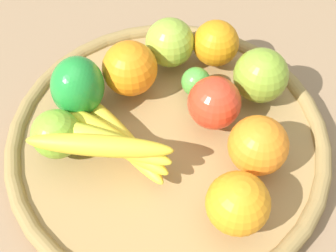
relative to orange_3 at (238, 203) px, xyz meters
The scene contains 13 objects.
ground_plane 0.17m from the orange_3, 139.98° to the left, with size 2.40×2.40×0.00m, color #917253.
basket 0.16m from the orange_3, 139.98° to the left, with size 0.46×0.46×0.04m.
orange_3 is the anchor object (origin of this frame).
orange_2 0.25m from the orange_3, 139.52° to the left, with size 0.08×0.08×0.08m, color orange.
apple_3 0.28m from the orange_3, 123.12° to the left, with size 0.07×0.07×0.07m, color #91B139.
banana_bunch 0.18m from the orange_3, 166.34° to the left, with size 0.19×0.14×0.07m.
apple_0 0.21m from the orange_3, 92.38° to the left, with size 0.08×0.08×0.08m, color #84A731.
orange_0 0.09m from the orange_3, 84.34° to the left, with size 0.08×0.08×0.08m, color orange.
bell_pepper 0.27m from the orange_3, 156.60° to the left, with size 0.08×0.07×0.09m, color green.
lime_0 0.21m from the orange_3, 118.11° to the left, with size 0.04×0.04×0.04m, color #51A63D.
orange_1 0.27m from the orange_3, 108.57° to the left, with size 0.07×0.07×0.07m, color orange.
apple_1 0.25m from the orange_3, behind, with size 0.07×0.07×0.07m, color #83B731.
apple_2 0.15m from the orange_3, 113.61° to the left, with size 0.07×0.07×0.07m, color red.
Camera 1 is at (0.10, -0.34, 0.58)m, focal length 49.24 mm.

